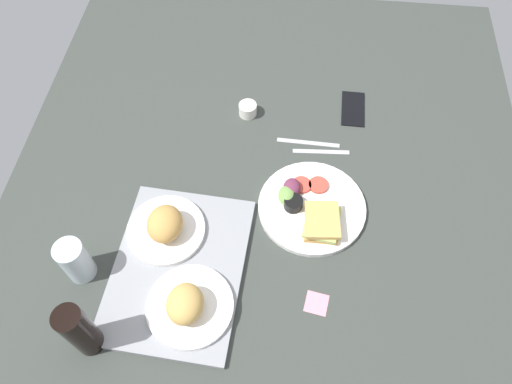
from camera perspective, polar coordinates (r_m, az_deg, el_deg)
The scene contains 12 objects.
ground_plane at distance 137.32cm, azimuth 1.16°, elevation -2.04°, with size 190.00×150.00×3.00cm, color #383D38.
serving_tray at distance 128.24cm, azimuth -9.10°, elevation -8.87°, with size 45.00×33.00×1.60cm, color gray.
bread_plate_near at distance 120.49cm, azimuth -8.03°, elevation -12.99°, with size 21.40×21.40×8.42cm.
bread_plate_far at distance 129.77cm, azimuth -10.57°, elevation -4.01°, with size 20.85×20.85×8.72cm.
plate_with_salad at distance 134.77cm, azimuth 6.40°, elevation -1.81°, with size 29.87×29.87×5.40cm.
drinking_glass at distance 129.15cm, azimuth -20.42°, elevation -7.56°, with size 7.19×7.19×13.25cm, color silver.
soda_bottle at distance 118.63cm, azimuth -19.96°, elevation -15.04°, with size 6.40×6.40×19.37cm, color black.
espresso_cup at distance 154.68cm, azimuth -0.97°, elevation 9.65°, with size 5.60×5.60×4.00cm, color silver.
fork at distance 147.67cm, azimuth 7.64°, elevation 4.73°, with size 17.00×1.40×0.50cm, color #B7B7BC.
knife at distance 149.29cm, azimuth 6.14°, elevation 5.78°, with size 19.00×1.40×0.50cm, color #B7B7BC.
cell_phone at distance 160.13cm, azimuth 11.31°, elevation 9.59°, with size 14.40×7.20×0.80cm, color black.
sticky_note at distance 125.03cm, azimuth 7.11°, elevation -12.81°, with size 5.60×5.60×0.12cm, color pink.
Camera 1 is at (-68.88, -4.38, 117.22)cm, focal length 34.13 mm.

